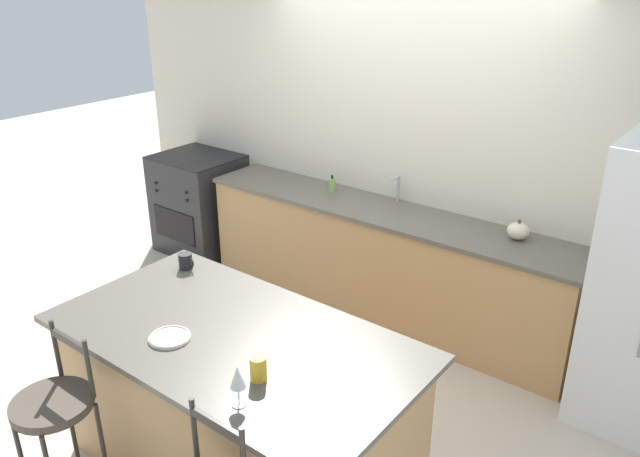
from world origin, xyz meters
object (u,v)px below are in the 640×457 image
Objects in this scene: wine_glass at (238,378)px; coffee_mug at (186,261)px; tumbler_cup at (258,368)px; bar_stool_near at (58,422)px; pumpkin_decoration at (518,231)px; dinner_plate at (170,337)px; soap_bottle at (332,185)px; oven_range at (200,203)px.

wine_glass reaches higher than coffee_mug.
tumbler_cup is at bearing -26.14° from coffee_mug.
wine_glass is at bearing 22.13° from bar_stool_near.
bar_stool_near reaches higher than pumpkin_decoration.
dinner_plate is 0.59m from tumbler_cup.
bar_stool_near is 5.33× the size of wine_glass.
wine_glass reaches higher than dinner_plate.
wine_glass is at bearing -73.85° from tumbler_cup.
tumbler_cup is at bearing 32.80° from bar_stool_near.
dinner_plate is at bearing -73.74° from soap_bottle.
coffee_mug is at bearing 132.74° from dinner_plate.
wine_glass is 2.45m from pumpkin_decoration.
soap_bottle is (1.50, 0.14, 0.48)m from oven_range.
dinner_plate is (0.27, 0.52, 0.33)m from bar_stool_near.
soap_bottle reaches higher than dinner_plate.
wine_glass is at bearing -61.82° from soap_bottle.
oven_range is 6.91× the size of soap_bottle.
dinner_plate is 2.46m from pumpkin_decoration.
pumpkin_decoration is at bearing 49.50° from coffee_mug.
oven_range is 6.41× the size of pumpkin_decoration.
pumpkin_decoration is at bearing 83.33° from wine_glass.
coffee_mug is at bearing 103.74° from bar_stool_near.
wine_glass is at bearing -96.67° from pumpkin_decoration.
soap_bottle is at bearing 118.18° from wine_glass.
pumpkin_decoration reaches higher than coffee_mug.
bar_stool_near is at bearing -147.20° from tumbler_cup.
bar_stool_near is 6.99× the size of pumpkin_decoration.
pumpkin_decoration is 1.08× the size of soap_bottle.
tumbler_cup is at bearing 106.15° from wine_glass.
pumpkin_decoration is at bearing 0.39° from soap_bottle.
oven_range is 3.13m from pumpkin_decoration.
bar_stool_near is at bearing -157.87° from wine_glass.
pumpkin_decoration is at bearing 68.06° from dinner_plate.
pumpkin_decoration is (1.46, 1.71, 0.00)m from coffee_mug.
dinner_plate is at bearing 62.65° from bar_stool_near.
bar_stool_near reaches higher than coffee_mug.
wine_glass is (2.80, -2.29, 0.57)m from oven_range.
soap_bottle is at bearing 98.07° from bar_stool_near.
dinner_plate is 1.79× the size of coffee_mug.
dinner_plate is at bearing -111.94° from pumpkin_decoration.
dinner_plate is 1.52× the size of soap_bottle.
wine_glass is 1.64× the size of tumbler_cup.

